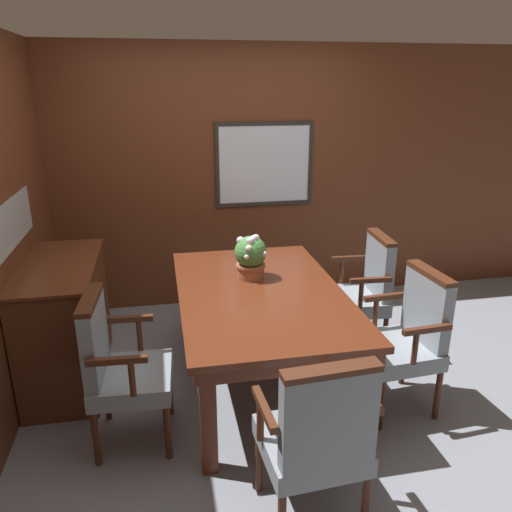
{
  "coord_description": "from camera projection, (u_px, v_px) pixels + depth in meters",
  "views": [
    {
      "loc": [
        -0.64,
        -3.01,
        2.1
      ],
      "look_at": [
        -0.0,
        0.26,
        0.94
      ],
      "focal_mm": 35.0,
      "sensor_mm": 36.0,
      "label": 1
    }
  ],
  "objects": [
    {
      "name": "ground_plane",
      "position": [
        263.0,
        391.0,
        3.6
      ],
      "size": [
        14.0,
        14.0,
        0.0
      ],
      "primitive_type": "plane",
      "color": "gray"
    },
    {
      "name": "wall_back",
      "position": [
        228.0,
        180.0,
        4.74
      ],
      "size": [
        7.2,
        0.08,
        2.45
      ],
      "color": "#5B2D19",
      "rests_on": "ground_plane"
    },
    {
      "name": "dining_table",
      "position": [
        260.0,
        302.0,
        3.48
      ],
      "size": [
        1.12,
        1.82,
        0.74
      ],
      "color": "#562614",
      "rests_on": "ground_plane"
    },
    {
      "name": "chair_head_near",
      "position": [
        317.0,
        435.0,
        2.35
      ],
      "size": [
        0.56,
        0.5,
        0.97
      ],
      "rotation": [
        0.0,
        0.0,
        3.2
      ],
      "color": "#472314",
      "rests_on": "ground_plane"
    },
    {
      "name": "chair_left_near",
      "position": [
        118.0,
        364.0,
        2.94
      ],
      "size": [
        0.49,
        0.55,
        0.97
      ],
      "rotation": [
        0.0,
        0.0,
        1.51
      ],
      "color": "#472314",
      "rests_on": "ground_plane"
    },
    {
      "name": "chair_right_far",
      "position": [
        363.0,
        288.0,
        4.04
      ],
      "size": [
        0.5,
        0.56,
        0.97
      ],
      "rotation": [
        0.0,
        0.0,
        -1.64
      ],
      "color": "#472314",
      "rests_on": "ground_plane"
    },
    {
      "name": "chair_right_near",
      "position": [
        408.0,
        334.0,
        3.29
      ],
      "size": [
        0.5,
        0.56,
        0.97
      ],
      "rotation": [
        0.0,
        0.0,
        -1.5
      ],
      "color": "#472314",
      "rests_on": "ground_plane"
    },
    {
      "name": "potted_plant",
      "position": [
        251.0,
        256.0,
        3.63
      ],
      "size": [
        0.23,
        0.24,
        0.33
      ],
      "color": "#9E5638",
      "rests_on": "dining_table"
    },
    {
      "name": "sideboard_cabinet",
      "position": [
        66.0,
        322.0,
        3.63
      ],
      "size": [
        0.52,
        1.15,
        0.9
      ],
      "color": "#512816",
      "rests_on": "ground_plane"
    }
  ]
}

